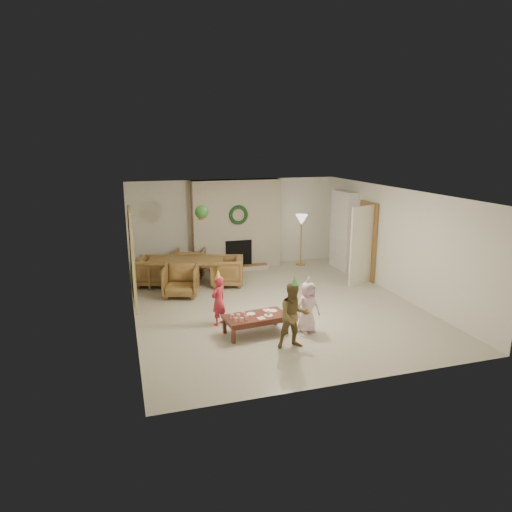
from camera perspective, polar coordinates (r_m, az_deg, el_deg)
name	(u,v)px	position (r m, az deg, el deg)	size (l,w,h in m)	color
floor	(274,305)	(10.16, 2.29, -6.16)	(7.00, 7.00, 0.00)	#B7B29E
ceiling	(275,192)	(9.58, 2.43, 8.00)	(7.00, 7.00, 0.00)	white
wall_back	(235,223)	(13.08, -2.68, 4.14)	(7.00, 7.00, 0.00)	silver
wall_front	(354,305)	(6.72, 12.22, -6.00)	(7.00, 7.00, 0.00)	silver
wall_left	(131,261)	(9.28, -15.44, -0.57)	(7.00, 7.00, 0.00)	silver
wall_right	(396,242)	(11.12, 17.13, 1.72)	(7.00, 7.00, 0.00)	silver
fireplace_mass	(237,224)	(12.89, -2.46, 3.99)	(2.50, 0.40, 2.50)	#562616
fireplace_hearth	(240,268)	(12.82, -2.01, -1.51)	(1.60, 0.30, 0.12)	brown
fireplace_firebox	(238,253)	(12.88, -2.22, 0.35)	(0.75, 0.12, 0.75)	black
fireplace_wreath	(238,215)	(12.62, -2.21, 5.16)	(0.54, 0.54, 0.10)	#15391B
floor_lamp_base	(301,264)	(13.46, 5.60, -1.01)	(0.28, 0.28, 0.03)	gold
floor_lamp_post	(301,242)	(13.30, 5.67, 1.81)	(0.03, 0.03, 1.34)	gold
floor_lamp_shade	(302,220)	(13.17, 5.74, 4.55)	(0.36, 0.36, 0.30)	beige
bookshelf_carcass	(343,230)	(13.00, 10.91, 3.17)	(0.30, 1.00, 2.20)	white
bookshelf_shelf_a	(342,253)	(13.13, 10.70, 0.38)	(0.30, 0.92, 0.03)	white
bookshelf_shelf_b	(342,239)	(13.04, 10.78, 2.09)	(0.30, 0.92, 0.03)	white
bookshelf_shelf_c	(343,225)	(12.97, 10.86, 3.81)	(0.30, 0.92, 0.03)	white
bookshelf_shelf_d	(344,211)	(12.90, 10.94, 5.56)	(0.30, 0.92, 0.03)	white
books_row_lower	(344,249)	(12.96, 10.95, 0.82)	(0.20, 0.40, 0.24)	#A71E27
books_row_mid	(341,234)	(13.05, 10.63, 2.73)	(0.20, 0.44, 0.24)	#295997
books_row_upper	(344,221)	(12.85, 11.01, 4.30)	(0.20, 0.36, 0.22)	#B56D26
door_frame	(367,241)	(12.14, 13.78, 1.85)	(0.05, 0.86, 2.04)	brown
door_leaf	(362,246)	(11.63, 13.10, 1.26)	(0.05, 0.80, 2.00)	beige
curtain_panel	(132,258)	(9.47, -15.23, -0.26)	(0.06, 1.20, 2.00)	beige
dining_table	(186,272)	(11.56, -8.77, -2.04)	(1.88, 1.05, 0.66)	brown
dining_chair_near	(181,281)	(10.77, -9.39, -3.10)	(0.78, 0.80, 0.73)	brown
dining_chair_far	(190,263)	(12.34, -8.24, -0.82)	(0.78, 0.80, 0.73)	brown
dining_chair_left	(153,271)	(11.70, -12.78, -1.86)	(0.78, 0.80, 0.73)	brown
dining_chair_right	(227,271)	(11.45, -3.67, -1.89)	(0.78, 0.80, 0.73)	brown
hanging_plant_cord	(201,202)	(10.74, -6.87, 6.71)	(0.01, 0.01, 0.70)	tan
hanging_plant_pot	(202,217)	(10.79, -6.81, 4.86)	(0.16, 0.16, 0.12)	#955430
hanging_plant_foliage	(202,212)	(10.77, -6.83, 5.49)	(0.32, 0.32, 0.32)	#20521B
coffee_table_top	(255,317)	(8.60, -0.07, -7.64)	(1.17, 0.59, 0.05)	#5A291E
coffee_table_apron	(255,320)	(8.62, -0.07, -8.03)	(1.08, 0.50, 0.07)	#5A291E
coffee_leg_fl	(233,335)	(8.28, -2.84, -9.90)	(0.06, 0.06, 0.31)	#5A291E
coffee_leg_fr	(286,326)	(8.68, 3.83, -8.75)	(0.06, 0.06, 0.31)	#5A291E
coffee_leg_bl	(225,326)	(8.70, -3.96, -8.70)	(0.06, 0.06, 0.31)	#5A291E
coffee_leg_br	(275,317)	(9.07, 2.45, -7.68)	(0.06, 0.06, 0.31)	#5A291E
cup_a	(235,320)	(8.30, -2.59, -7.98)	(0.06, 0.06, 0.08)	white
cup_b	(232,316)	(8.46, -3.03, -7.55)	(0.06, 0.06, 0.08)	white
cup_c	(242,320)	(8.30, -1.77, -7.98)	(0.06, 0.06, 0.08)	white
cup_d	(238,316)	(8.45, -2.22, -7.55)	(0.06, 0.06, 0.08)	white
cup_e	(247,317)	(8.40, -1.14, -7.68)	(0.06, 0.06, 0.08)	white
cup_f	(243,314)	(8.56, -1.60, -7.26)	(0.06, 0.06, 0.08)	white
plate_a	(251,314)	(8.66, -0.63, -7.25)	(0.16, 0.16, 0.01)	white
plate_b	(268,315)	(8.60, 1.56, -7.43)	(0.16, 0.16, 0.01)	white
plate_c	(273,311)	(8.82, 2.14, -6.86)	(0.16, 0.16, 0.01)	white
food_scoop	(268,313)	(8.58, 1.57, -7.21)	(0.06, 0.06, 0.06)	tan
napkin_left	(261,318)	(8.47, 0.65, -7.78)	(0.14, 0.14, 0.01)	#FFBBCB
napkin_right	(267,310)	(8.85, 1.41, -6.80)	(0.14, 0.14, 0.01)	#FFBBCB
child_red	(218,301)	(8.97, -4.72, -5.62)	(0.36, 0.24, 0.99)	#C22939
party_hat_red	(218,274)	(8.81, -4.80, -2.32)	(0.14, 0.14, 0.19)	#F0E950
child_plaid	(294,316)	(7.99, 4.76, -7.48)	(0.57, 0.45, 1.18)	brown
party_hat_plaid	(295,281)	(7.78, 4.86, -3.16)	(0.14, 0.14, 0.19)	#5EC755
child_pink	(308,307)	(8.69, 6.51, -6.36)	(0.48, 0.31, 0.99)	#F8C6D6
party_hat_pink	(309,280)	(8.52, 6.61, -2.99)	(0.13, 0.13, 0.18)	#ABAAB1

